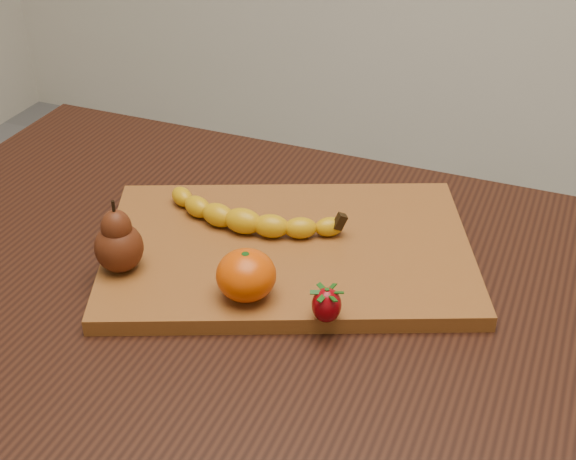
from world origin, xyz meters
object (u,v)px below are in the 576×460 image
at_px(cutting_board, 288,250).
at_px(pear, 117,236).
at_px(mandarin, 246,275).
at_px(table, 240,336).

xyz_separation_m(cutting_board, pear, (-0.16, -0.12, 0.05)).
bearing_deg(mandarin, cutting_board, 88.47).
distance_m(pear, mandarin, 0.16).
relative_size(cutting_board, pear, 5.02).
xyz_separation_m(table, cutting_board, (0.04, 0.06, 0.11)).
bearing_deg(cutting_board, mandarin, -114.43).
bearing_deg(table, pear, -152.14).
height_order(pear, mandarin, pear).
bearing_deg(mandarin, table, 124.13).
bearing_deg(table, mandarin, -55.87).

